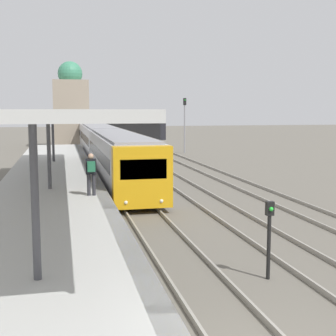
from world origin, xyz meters
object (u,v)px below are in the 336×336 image
object	(u,v)px
train_near	(98,140)
signal_post_near	(269,232)
signal_mast_far	(185,119)
person_on_platform	(91,171)

from	to	relation	value
train_near	signal_post_near	xyz separation A→B (m)	(1.86, -32.10, -0.40)
signal_post_near	train_near	bearing A→B (deg)	93.32
train_near	signal_mast_far	world-z (taller)	signal_mast_far
person_on_platform	signal_post_near	size ratio (longest dim) A/B	0.81
person_on_platform	train_near	xyz separation A→B (m)	(2.18, 24.59, -0.34)
train_near	signal_mast_far	size ratio (longest dim) A/B	8.63
person_on_platform	train_near	world-z (taller)	train_near
person_on_platform	signal_post_near	distance (m)	8.56
signal_mast_far	train_near	bearing A→B (deg)	-161.23
person_on_platform	signal_mast_far	bearing A→B (deg)	68.07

